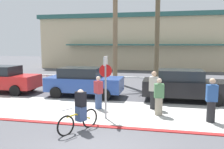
# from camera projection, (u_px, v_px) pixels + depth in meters

# --- Properties ---
(ground_plane) EXTENTS (80.00, 80.00, 0.00)m
(ground_plane) POSITION_uv_depth(u_px,v_px,m) (136.00, 89.00, 16.29)
(ground_plane) COLOR #4C4C51
(sidewalk_strip) EXTENTS (44.00, 4.00, 0.02)m
(sidewalk_strip) POSITION_uv_depth(u_px,v_px,m) (123.00, 112.00, 10.66)
(sidewalk_strip) COLOR beige
(sidewalk_strip) RESTS_ON ground
(curb_paint) EXTENTS (44.00, 0.24, 0.03)m
(curb_paint) POSITION_uv_depth(u_px,v_px,m) (114.00, 127.00, 8.72)
(curb_paint) COLOR maroon
(curb_paint) RESTS_ON ground
(building_backdrop) EXTENTS (26.39, 11.68, 6.70)m
(building_backdrop) POSITION_uv_depth(u_px,v_px,m) (145.00, 42.00, 32.63)
(building_backdrop) COLOR beige
(building_backdrop) RESTS_ON ground
(rail_fence) EXTENTS (25.75, 0.08, 1.04)m
(rail_fence) POSITION_uv_depth(u_px,v_px,m) (134.00, 80.00, 14.73)
(rail_fence) COLOR white
(rail_fence) RESTS_ON ground
(stop_sign_bike_lane) EXTENTS (0.52, 0.56, 2.56)m
(stop_sign_bike_lane) POSITION_uv_depth(u_px,v_px,m) (106.00, 78.00, 9.54)
(stop_sign_bike_lane) COLOR gray
(stop_sign_bike_lane) RESTS_ON ground
(palm_tree_1) EXTENTS (3.08, 2.87, 8.78)m
(palm_tree_1) POSITION_uv_depth(u_px,v_px,m) (115.00, 1.00, 18.09)
(palm_tree_1) COLOR #846B4C
(palm_tree_1) RESTS_ON ground
(palm_tree_2) EXTENTS (3.14, 3.03, 8.65)m
(palm_tree_2) POSITION_uv_depth(u_px,v_px,m) (158.00, 2.00, 18.11)
(palm_tree_2) COLOR brown
(palm_tree_2) RESTS_ON ground
(car_red_0) EXTENTS (4.40, 2.02, 1.69)m
(car_red_0) POSITION_uv_depth(u_px,v_px,m) (3.00, 79.00, 15.06)
(car_red_0) COLOR red
(car_red_0) RESTS_ON ground
(car_blue_1) EXTENTS (4.40, 2.02, 1.69)m
(car_blue_1) POSITION_uv_depth(u_px,v_px,m) (84.00, 82.00, 13.93)
(car_blue_1) COLOR #284793
(car_blue_1) RESTS_ON ground
(car_black_2) EXTENTS (4.40, 2.02, 1.69)m
(car_black_2) POSITION_uv_depth(u_px,v_px,m) (184.00, 85.00, 12.69)
(car_black_2) COLOR black
(car_black_2) RESTS_ON ground
(cyclist_yellow_0) EXTENTS (0.96, 1.61, 1.50)m
(cyclist_yellow_0) POSITION_uv_depth(u_px,v_px,m) (80.00, 111.00, 8.34)
(cyclist_yellow_0) COLOR black
(cyclist_yellow_0) RESTS_ON ground
(pedestrian_0) EXTENTS (0.42, 0.34, 1.74)m
(pedestrian_0) POSITION_uv_depth(u_px,v_px,m) (211.00, 102.00, 9.22)
(pedestrian_0) COLOR #232326
(pedestrian_0) RESTS_ON ground
(pedestrian_1) EXTENTS (0.44, 0.37, 1.61)m
(pedestrian_1) POSITION_uv_depth(u_px,v_px,m) (159.00, 98.00, 10.14)
(pedestrian_1) COLOR gray
(pedestrian_1) RESTS_ON ground
(pedestrian_2) EXTENTS (0.47, 0.46, 1.56)m
(pedestrian_2) POSITION_uv_depth(u_px,v_px,m) (98.00, 94.00, 11.17)
(pedestrian_2) COLOR #384C7A
(pedestrian_2) RESTS_ON ground
(pedestrian_3) EXTENTS (0.45, 0.39, 1.80)m
(pedestrian_3) POSITION_uv_depth(u_px,v_px,m) (154.00, 92.00, 11.12)
(pedestrian_3) COLOR #232326
(pedestrian_3) RESTS_ON ground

